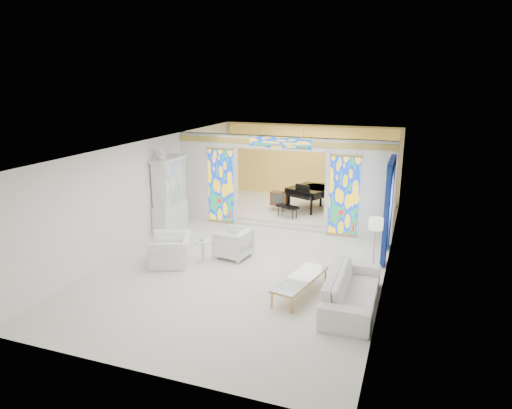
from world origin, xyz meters
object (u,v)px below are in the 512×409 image
at_px(china_cabinet, 170,196).
at_px(grand_piano, 315,191).
at_px(coffee_table, 300,279).
at_px(tv_console, 279,198).
at_px(sofa, 352,290).
at_px(armchair_right, 233,243).
at_px(armchair_left, 170,250).

xyz_separation_m(china_cabinet, grand_piano, (3.87, 3.46, -0.33)).
xyz_separation_m(coffee_table, tv_console, (-2.29, 5.87, 0.23)).
bearing_deg(tv_console, grand_piano, 23.22).
bearing_deg(grand_piano, sofa, -48.15).
bearing_deg(coffee_table, tv_console, 111.29).
bearing_deg(armchair_right, china_cabinet, -108.03).
relative_size(sofa, tv_console, 3.85).
bearing_deg(armchair_left, sofa, 57.34).
bearing_deg(armchair_right, armchair_left, -45.62).
bearing_deg(armchair_left, armchair_right, 101.75).
bearing_deg(armchair_right, tv_console, -171.26).
relative_size(sofa, grand_piano, 1.02).
distance_m(china_cabinet, grand_piano, 5.20).
height_order(coffee_table, tv_console, tv_console).
relative_size(armchair_left, coffee_table, 0.60).
xyz_separation_m(sofa, grand_piano, (-2.29, 6.56, 0.46)).
relative_size(china_cabinet, grand_piano, 1.07).
relative_size(armchair_left, tv_console, 1.75).
bearing_deg(china_cabinet, coffee_table, -30.64).
distance_m(armchair_right, sofa, 3.86).
distance_m(china_cabinet, armchair_right, 3.14).
xyz_separation_m(sofa, tv_console, (-3.45, 6.01, 0.24)).
xyz_separation_m(grand_piano, tv_console, (-1.16, -0.55, -0.22)).
relative_size(armchair_right, tv_console, 1.32).
distance_m(coffee_table, grand_piano, 6.53).
bearing_deg(china_cabinet, grand_piano, 41.75).
relative_size(china_cabinet, armchair_right, 3.07).
distance_m(grand_piano, tv_console, 1.30).
bearing_deg(coffee_table, sofa, -6.84).
xyz_separation_m(armchair_left, grand_piano, (2.53, 5.81, 0.46)).
xyz_separation_m(armchair_right, tv_console, (0.00, 4.27, 0.21)).
height_order(sofa, grand_piano, grand_piano).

